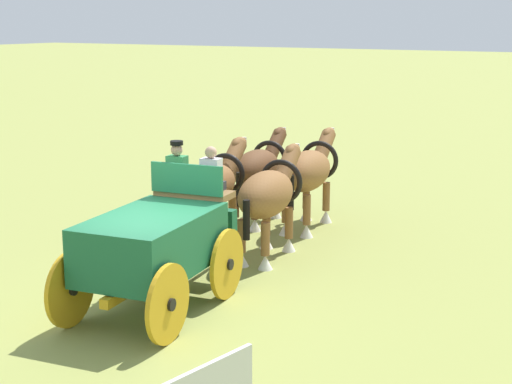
% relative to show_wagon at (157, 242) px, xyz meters
% --- Properties ---
extents(ground_plane, '(220.00, 220.00, 0.00)m').
position_rel_show_wagon_xyz_m(ground_plane, '(-0.17, -0.02, -1.19)').
color(ground_plane, olive).
extents(show_wagon, '(5.76, 2.32, 2.71)m').
position_rel_show_wagon_xyz_m(show_wagon, '(0.00, 0.00, 0.00)').
color(show_wagon, '#195B38').
rests_on(show_wagon, ground).
extents(draft_horse_rear_near, '(2.96, 1.13, 2.27)m').
position_rel_show_wagon_xyz_m(draft_horse_rear_near, '(3.42, 1.12, 0.20)').
color(draft_horse_rear_near, brown).
rests_on(draft_horse_rear_near, ground).
extents(draft_horse_rear_off, '(3.00, 1.21, 2.20)m').
position_rel_show_wagon_xyz_m(draft_horse_rear_off, '(3.58, -0.17, 0.14)').
color(draft_horse_rear_off, brown).
rests_on(draft_horse_rear_off, ground).
extents(draft_horse_lead_near, '(3.00, 1.18, 2.17)m').
position_rel_show_wagon_xyz_m(draft_horse_lead_near, '(5.99, 1.47, 0.12)').
color(draft_horse_lead_near, brown).
rests_on(draft_horse_lead_near, ground).
extents(draft_horse_lead_off, '(3.13, 1.22, 2.22)m').
position_rel_show_wagon_xyz_m(draft_horse_lead_off, '(6.16, 0.18, 0.17)').
color(draft_horse_lead_off, brown).
rests_on(draft_horse_lead_off, ground).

